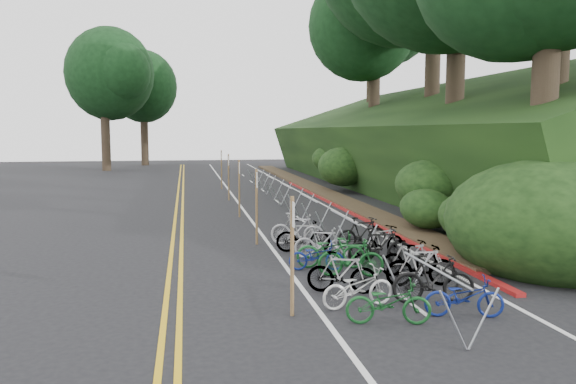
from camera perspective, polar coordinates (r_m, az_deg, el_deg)
name	(u,v)px	position (r m, az deg, el deg)	size (l,w,h in m)	color
ground	(258,286)	(13.74, -3.05, -9.54)	(120.00, 120.00, 0.00)	black
road_markings	(242,220)	(23.63, -4.66, -2.88)	(7.47, 80.00, 0.01)	gold
red_curb	(346,210)	(26.44, 5.92, -1.82)	(0.25, 28.00, 0.10)	maroon
embankment	(429,150)	(35.35, 14.11, 4.15)	(14.30, 48.14, 9.11)	black
bike_rack_front	(434,283)	(11.33, 14.61, -8.91)	(1.11, 2.94, 1.11)	#91959D
bike_racks_rest	(286,192)	(26.69, -0.24, 0.03)	(1.14, 23.00, 1.17)	#91959D
signpost_near	(292,248)	(11.29, 0.43, -5.71)	(0.08, 0.40, 2.44)	brown
signposts_rest	(233,179)	(27.31, -5.58, 1.36)	(0.08, 18.40, 2.50)	brown
bike_front	(317,256)	(15.18, 2.91, -6.50)	(1.49, 0.52, 0.78)	navy
bike_valet	(363,256)	(14.85, 7.64, -6.42)	(3.17, 9.50, 1.09)	#144C1E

